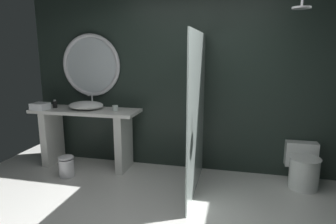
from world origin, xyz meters
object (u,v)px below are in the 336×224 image
object	(u,v)px
soap_dispenser	(55,104)
round_wall_mirror	(91,65)
vessel_sink	(86,105)
folded_hand_towel	(40,106)
waste_bin	(66,166)
toilet	(303,167)
tumbler_cup	(115,108)
rain_shower_head	(302,4)

from	to	relation	value
soap_dispenser	round_wall_mirror	size ratio (longest dim) A/B	0.13
vessel_sink	folded_hand_towel	xyz separation A→B (m)	(-0.63, -0.17, -0.01)
vessel_sink	waste_bin	bearing A→B (deg)	-103.56
soap_dispenser	toilet	size ratio (longest dim) A/B	0.23
toilet	tumbler_cup	bearing A→B (deg)	-179.60
soap_dispenser	rain_shower_head	size ratio (longest dim) A/B	0.34
tumbler_cup	rain_shower_head	distance (m)	2.64
round_wall_mirror	soap_dispenser	bearing A→B (deg)	-153.84
vessel_sink	soap_dispenser	distance (m)	0.50
folded_hand_towel	rain_shower_head	bearing A→B (deg)	-1.79
rain_shower_head	waste_bin	xyz separation A→B (m)	(-2.85, -0.16, -2.03)
soap_dispenser	waste_bin	distance (m)	0.96
soap_dispenser	folded_hand_towel	distance (m)	0.21
rain_shower_head	toilet	distance (m)	1.96
tumbler_cup	round_wall_mirror	xyz separation A→B (m)	(-0.46, 0.24, 0.58)
vessel_sink	tumbler_cup	world-z (taller)	vessel_sink
vessel_sink	toilet	distance (m)	3.06
soap_dispenser	rain_shower_head	distance (m)	3.49
soap_dispenser	toilet	world-z (taller)	soap_dispenser
tumbler_cup	rain_shower_head	bearing A→B (deg)	-6.79
vessel_sink	rain_shower_head	size ratio (longest dim) A/B	1.37
vessel_sink	toilet	bearing A→B (deg)	0.21
round_wall_mirror	rain_shower_head	xyz separation A→B (m)	(2.75, -0.51, 0.70)
rain_shower_head	toilet	bearing A→B (deg)	50.70
vessel_sink	round_wall_mirror	size ratio (longest dim) A/B	0.55
waste_bin	folded_hand_towel	distance (m)	0.96
round_wall_mirror	tumbler_cup	bearing A→B (deg)	-27.08
folded_hand_towel	vessel_sink	bearing A→B (deg)	15.38
soap_dispenser	folded_hand_towel	bearing A→B (deg)	-128.89
vessel_sink	soap_dispenser	bearing A→B (deg)	-178.68
vessel_sink	waste_bin	size ratio (longest dim) A/B	1.67
tumbler_cup	round_wall_mirror	world-z (taller)	round_wall_mirror
vessel_sink	rain_shower_head	bearing A→B (deg)	-5.82
tumbler_cup	waste_bin	size ratio (longest dim) A/B	0.27
waste_bin	vessel_sink	bearing A→B (deg)	76.44
soap_dispenser	waste_bin	world-z (taller)	soap_dispenser
soap_dispenser	waste_bin	bearing A→B (deg)	-46.87
rain_shower_head	vessel_sink	bearing A→B (deg)	174.18
toilet	waste_bin	bearing A→B (deg)	-171.77
soap_dispenser	vessel_sink	bearing A→B (deg)	1.32
vessel_sink	folded_hand_towel	size ratio (longest dim) A/B	2.25
toilet	folded_hand_towel	world-z (taller)	folded_hand_towel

